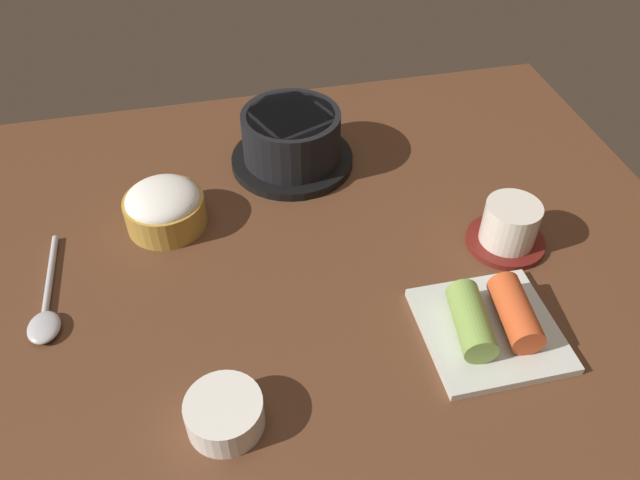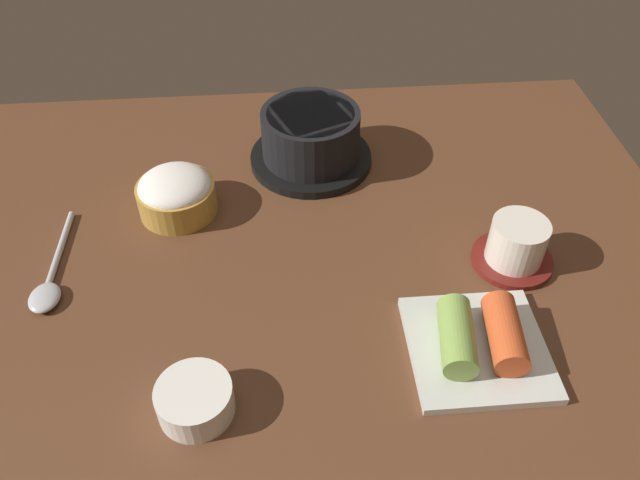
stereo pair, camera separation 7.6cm
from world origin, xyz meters
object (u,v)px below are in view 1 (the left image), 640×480
Objects in this scene: rice_bowl at (164,207)px; kimchi_plate at (491,323)px; spoon at (46,312)px; side_bowl_near at (224,413)px; tea_cup_with_saucer at (509,227)px; stone_pot at (292,140)px.

rice_bowl reaches higher than kimchi_plate.
kimchi_plate reaches higher than spoon.
kimchi_plate is 30.11cm from side_bowl_near.
stone_pot is at bearing 135.63° from tea_cup_with_saucer.
kimchi_plate is (33.91, -26.08, -1.26)cm from rice_bowl.
tea_cup_with_saucer is 55.99cm from spoon.
stone_pot is 32.49cm from tea_cup_with_saucer.
spoon is (-48.12, 13.35, -1.11)cm from kimchi_plate.
tea_cup_with_saucer is 0.57× the size of spoon.
stone_pot is 1.01× the size of spoon.
stone_pot reaches higher than spoon.
kimchi_plate reaches higher than side_bowl_near.
stone_pot reaches higher than kimchi_plate.
stone_pot reaches higher than side_bowl_near.
kimchi_plate is at bearing -37.57° from rice_bowl.
stone_pot is at bearing 113.42° from kimchi_plate.
rice_bowl is 0.71× the size of kimchi_plate.
spoon is at bearing -138.16° from rice_bowl.
spoon is at bearing -145.87° from stone_pot.
spoon is at bearing 179.47° from tea_cup_with_saucer.
rice_bowl reaches higher than side_bowl_near.
kimchi_plate is 49.95cm from spoon.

